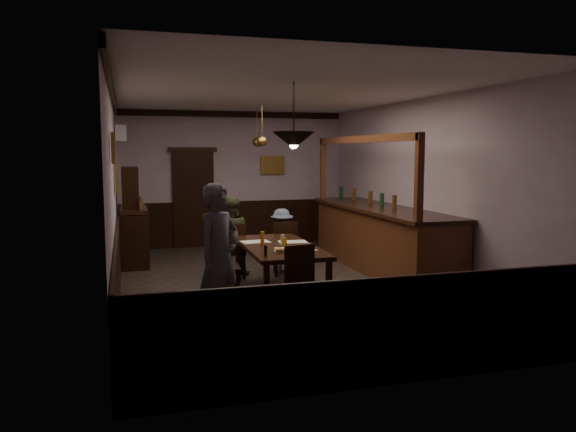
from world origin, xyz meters
name	(u,v)px	position (x,y,z in m)	size (l,w,h in m)	color
room	(281,191)	(0.00, 0.00, 1.50)	(5.01, 8.01, 3.01)	#2D2621
dining_table	(279,250)	(-0.21, -0.62, 0.69)	(1.04, 2.22, 0.75)	black
chair_far_left	(233,248)	(-0.64, 0.66, 0.51)	(0.43, 0.43, 0.93)	black
chair_far_right	(285,246)	(0.25, 0.64, 0.51)	(0.47, 0.47, 0.93)	black
chair_near	(304,281)	(-0.25, -1.95, 0.52)	(0.48, 0.48, 0.95)	black
chair_side	(217,262)	(-1.15, -0.80, 0.58)	(0.50, 0.50, 1.06)	black
person_standing	(219,256)	(-1.29, -1.85, 0.87)	(0.63, 0.42, 1.74)	#4F505A
person_seated_left	(231,236)	(-0.63, 0.93, 0.67)	(0.65, 0.51, 1.35)	#3F472A
person_seated_right	(282,241)	(0.27, 0.92, 0.56)	(0.72, 0.42, 1.12)	#505872
newspaper_left	(255,242)	(-0.48, -0.25, 0.75)	(0.42, 0.30, 0.01)	silver
newspaper_right	(293,242)	(0.06, -0.42, 0.75)	(0.42, 0.30, 0.01)	silver
napkin	(280,248)	(-0.27, -0.90, 0.75)	(0.15, 0.15, 0.00)	#FACA5C
saucer	(312,250)	(0.11, -1.20, 0.76)	(0.15, 0.15, 0.01)	white
coffee_cup	(310,247)	(0.10, -1.15, 0.80)	(0.08, 0.08, 0.07)	white
pastry_plate	(282,251)	(-0.31, -1.14, 0.76)	(0.22, 0.22, 0.01)	white
pastry_ring_a	(280,250)	(-0.35, -1.19, 0.79)	(0.13, 0.13, 0.04)	#C68C47
pastry_ring_b	(288,249)	(-0.24, -1.18, 0.79)	(0.13, 0.13, 0.04)	#C68C47
soda_can	(285,242)	(-0.15, -0.74, 0.81)	(0.07, 0.07, 0.12)	#F5A414
beer_glass	(262,238)	(-0.44, -0.55, 0.85)	(0.06, 0.06, 0.20)	#BF721E
water_glass	(283,240)	(-0.15, -0.61, 0.82)	(0.06, 0.06, 0.15)	silver
pepper_mill	(266,251)	(-0.60, -1.39, 0.82)	(0.04, 0.04, 0.14)	black
sideboard	(133,226)	(-2.21, 2.38, 0.73)	(0.49, 1.38, 1.82)	black
bar_counter	(380,237)	(1.99, 0.57, 0.60)	(0.99, 4.24, 2.38)	#532B16
door_back	(193,200)	(-0.90, 3.95, 1.05)	(0.90, 0.06, 2.10)	black
ac_unit	(121,134)	(-2.38, 2.90, 2.45)	(0.20, 0.85, 0.30)	white
picture_left_small	(113,148)	(-2.46, -1.60, 2.15)	(0.04, 0.28, 0.36)	olive
picture_left_large	(117,178)	(-2.46, 0.80, 1.70)	(0.04, 0.62, 0.48)	olive
picture_back	(272,165)	(0.90, 3.96, 1.80)	(0.55, 0.04, 0.42)	olive
pendant_iron	(294,140)	(-0.23, -1.42, 2.25)	(0.56, 0.56, 0.86)	black
pendant_brass_mid	(262,141)	(0.10, 1.65, 2.30)	(0.20, 0.20, 0.81)	#BF8C3F
pendant_brass_far	(257,142)	(0.30, 2.91, 2.30)	(0.20, 0.20, 0.81)	#BF8C3F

